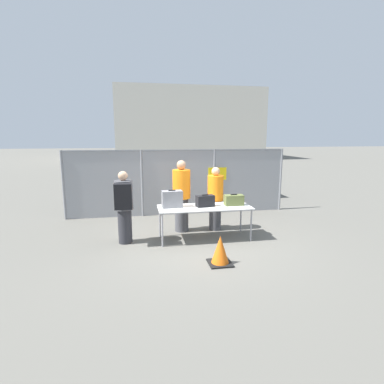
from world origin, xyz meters
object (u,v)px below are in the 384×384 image
object	(u,v)px
security_worker_near	(215,198)
utility_trailer	(234,187)
suitcase_black	(205,201)
security_worker_far	(182,195)
traffic_cone	(220,251)
suitcase_grey	(172,199)
inspection_table	(205,209)
suitcase_olive	(234,200)
traveler_hooded	(124,205)

from	to	relation	value
security_worker_near	utility_trailer	world-z (taller)	security_worker_near
suitcase_black	security_worker_far	distance (m)	0.84
security_worker_far	traffic_cone	bearing A→B (deg)	85.21
suitcase_grey	suitcase_black	world-z (taller)	suitcase_grey
security_worker_near	traffic_cone	size ratio (longest dim) A/B	2.95
inspection_table	suitcase_olive	world-z (taller)	suitcase_olive
suitcase_grey	traveler_hooded	world-z (taller)	traveler_hooded
utility_trailer	traffic_cone	xyz separation A→B (m)	(-2.36, -6.27, -0.15)
inspection_table	security_worker_near	bearing A→B (deg)	56.67
suitcase_black	suitcase_olive	world-z (taller)	suitcase_black
traffic_cone	inspection_table	bearing A→B (deg)	89.22
inspection_table	security_worker_near	world-z (taller)	security_worker_near
inspection_table	traffic_cone	xyz separation A→B (m)	(-0.02, -1.48, -0.49)
inspection_table	utility_trailer	bearing A→B (deg)	63.98
traffic_cone	security_worker_far	bearing A→B (deg)	101.02
inspection_table	security_worker_far	size ratio (longest dim) A/B	1.19
traveler_hooded	utility_trailer	world-z (taller)	traveler_hooded
traveler_hooded	security_worker_far	xyz separation A→B (m)	(1.42, 0.70, 0.03)
suitcase_olive	traveler_hooded	xyz separation A→B (m)	(-2.60, -0.01, -0.00)
security_worker_far	traffic_cone	xyz separation A→B (m)	(0.43, -2.19, -0.69)
suitcase_black	security_worker_near	size ratio (longest dim) A/B	0.27
suitcase_black	traveler_hooded	distance (m)	1.89
suitcase_grey	utility_trailer	world-z (taller)	suitcase_grey
traffic_cone	suitcase_olive	bearing A→B (deg)	63.42
suitcase_grey	suitcase_black	xyz separation A→B (m)	(0.78, -0.07, -0.06)
suitcase_grey	security_worker_far	size ratio (longest dim) A/B	0.26
traveler_hooded	traffic_cone	distance (m)	2.47
suitcase_olive	security_worker_near	size ratio (longest dim) A/B	0.27
utility_trailer	inspection_table	bearing A→B (deg)	-116.02
inspection_table	suitcase_olive	xyz separation A→B (m)	(0.73, 0.03, 0.18)
security_worker_near	utility_trailer	xyz separation A→B (m)	(1.90, 4.13, -0.45)
suitcase_black	traffic_cone	world-z (taller)	suitcase_black
traveler_hooded	utility_trailer	xyz separation A→B (m)	(4.21, 4.78, -0.51)
suitcase_olive	security_worker_far	xyz separation A→B (m)	(-1.18, 0.69, 0.03)
inspection_table	suitcase_grey	distance (m)	0.81
suitcase_black	traveler_hooded	size ratio (longest dim) A/B	0.27
inspection_table	utility_trailer	size ratio (longest dim) A/B	0.54
utility_trailer	security_worker_near	bearing A→B (deg)	-114.74
suitcase_olive	traffic_cone	xyz separation A→B (m)	(-0.75, -1.50, -0.66)
utility_trailer	traffic_cone	distance (m)	6.70
suitcase_black	traffic_cone	size ratio (longest dim) A/B	0.81
security_worker_far	utility_trailer	xyz separation A→B (m)	(2.79, 4.08, -0.54)
suitcase_olive	suitcase_grey	bearing A→B (deg)	177.87
suitcase_grey	security_worker_far	xyz separation A→B (m)	(0.32, 0.64, -0.04)
traveler_hooded	security_worker_near	xyz separation A→B (m)	(2.31, 0.65, -0.06)
suitcase_black	traveler_hooded	bearing A→B (deg)	-179.98
security_worker_far	suitcase_grey	bearing A→B (deg)	47.56
suitcase_grey	inspection_table	bearing A→B (deg)	-6.23
traveler_hooded	security_worker_far	bearing A→B (deg)	13.37
utility_trailer	traveler_hooded	bearing A→B (deg)	-131.38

